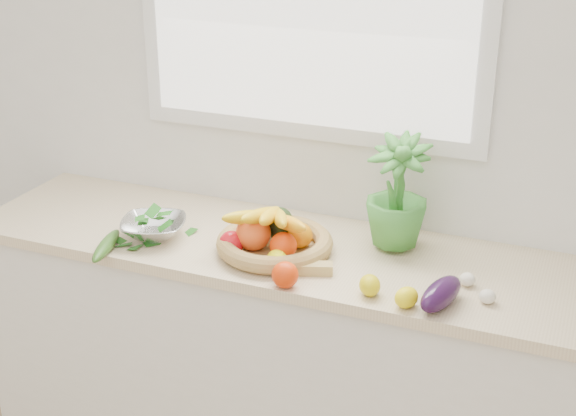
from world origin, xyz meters
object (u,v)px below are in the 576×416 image
at_px(potted_herb, 397,191).
at_px(colander_with_spinach, 153,223).
at_px(fruit_basket, 274,237).
at_px(apple, 231,243).
at_px(cucumber, 106,246).
at_px(eggplant, 441,294).

relative_size(potted_herb, colander_with_spinach, 1.33).
bearing_deg(fruit_basket, colander_with_spinach, -171.57).
distance_m(apple, cucumber, 0.43).
bearing_deg(apple, eggplant, -6.10).
bearing_deg(eggplant, apple, 173.90).
bearing_deg(fruit_basket, potted_herb, 26.50).
height_order(potted_herb, colander_with_spinach, potted_herb).
relative_size(eggplant, colander_with_spinach, 0.73).
xyz_separation_m(potted_herb, colander_with_spinach, (-0.80, -0.25, -0.15)).
bearing_deg(fruit_basket, apple, -149.44).
relative_size(cucumber, colander_with_spinach, 0.86).
bearing_deg(cucumber, colander_with_spinach, 57.06).
xyz_separation_m(potted_herb, fruit_basket, (-0.37, -0.19, -0.16)).
relative_size(cucumber, potted_herb, 0.65).
height_order(eggplant, potted_herb, potted_herb).
distance_m(eggplant, cucumber, 1.14).
relative_size(eggplant, fruit_basket, 0.46).
height_order(apple, cucumber, apple).
relative_size(eggplant, potted_herb, 0.55).
bearing_deg(eggplant, fruit_basket, 166.02).
bearing_deg(eggplant, cucumber, -176.76).
bearing_deg(potted_herb, eggplant, -55.26).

